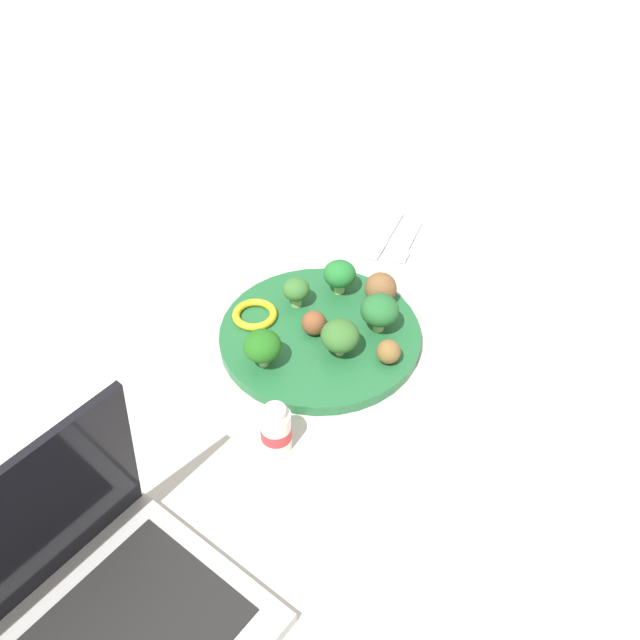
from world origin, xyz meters
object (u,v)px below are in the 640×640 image
(plate, at_px, (320,335))
(broccoli_floret_front_right, at_px, (340,336))
(meatball_far_rim, at_px, (389,352))
(fork, at_px, (408,243))
(broccoli_floret_back_left, at_px, (262,346))
(broccoli_floret_far_rim, at_px, (340,274))
(broccoli_floret_front_left, at_px, (380,311))
(meatball_front_right, at_px, (314,323))
(napkin, at_px, (398,240))
(broccoli_floret_near_rim, at_px, (296,290))
(yogurt_bottle, at_px, (276,429))
(knife, at_px, (387,237))
(pepper_ring_mid_right, at_px, (255,315))
(meatball_near_rim, at_px, (381,288))

(plate, height_order, broccoli_floret_front_right, broccoli_floret_front_right)
(broccoli_floret_front_right, bearing_deg, meatball_far_rim, 101.91)
(broccoli_floret_front_right, relative_size, fork, 0.43)
(broccoli_floret_back_left, bearing_deg, broccoli_floret_far_rim, 170.06)
(broccoli_floret_front_left, relative_size, meatball_far_rim, 1.73)
(meatball_front_right, height_order, napkin, meatball_front_right)
(broccoli_floret_front_right, bearing_deg, broccoli_floret_front_left, 154.67)
(meatball_front_right, distance_m, napkin, 0.28)
(broccoli_floret_front_left, distance_m, fork, 0.23)
(broccoli_floret_near_rim, relative_size, broccoli_floret_front_right, 0.84)
(broccoli_floret_back_left, xyz_separation_m, broccoli_floret_front_right, (-0.06, 0.08, -0.00))
(meatball_far_rim, bearing_deg, yogurt_bottle, -23.58)
(broccoli_floret_far_rim, bearing_deg, knife, 175.74)
(broccoli_floret_near_rim, height_order, broccoli_floret_back_left, broccoli_floret_back_left)
(broccoli_floret_far_rim, bearing_deg, broccoli_floret_back_left, -9.94)
(broccoli_floret_far_rim, distance_m, broccoli_floret_near_rim, 0.07)
(broccoli_floret_front_left, bearing_deg, fork, -171.53)
(broccoli_floret_front_right, bearing_deg, napkin, -175.98)
(pepper_ring_mid_right, bearing_deg, meatball_far_rim, 89.47)
(meatball_near_rim, distance_m, pepper_ring_mid_right, 0.18)
(broccoli_floret_far_rim, height_order, meatball_near_rim, broccoli_floret_far_rim)
(plate, bearing_deg, broccoli_floret_near_rim, -124.19)
(broccoli_floret_back_left, distance_m, meatball_near_rim, 0.21)
(broccoli_floret_front_left, height_order, meatball_front_right, broccoli_floret_front_left)
(broccoli_floret_front_left, bearing_deg, napkin, -167.41)
(meatball_near_rim, xyz_separation_m, yogurt_bottle, (0.28, -0.02, -0.01))
(meatball_near_rim, bearing_deg, pepper_ring_mid_right, -53.99)
(meatball_near_rim, xyz_separation_m, fork, (-0.16, -0.01, -0.03))
(meatball_front_right, relative_size, meatball_near_rim, 0.74)
(pepper_ring_mid_right, distance_m, napkin, 0.30)
(broccoli_floret_near_rim, bearing_deg, broccoli_floret_far_rim, 139.61)
(plate, distance_m, napkin, 0.27)
(pepper_ring_mid_right, bearing_deg, broccoli_floret_far_rim, 139.87)
(broccoli_floret_back_left, bearing_deg, meatball_front_right, 157.72)
(broccoli_floret_near_rim, xyz_separation_m, yogurt_bottle, (0.23, 0.08, -0.01))
(meatball_front_right, bearing_deg, broccoli_floret_far_rim, -178.20)
(broccoli_floret_back_left, bearing_deg, pepper_ring_mid_right, -144.37)
(knife, bearing_deg, yogurt_bottle, 3.34)
(napkin, height_order, yogurt_bottle, yogurt_bottle)
(broccoli_floret_back_left, xyz_separation_m, pepper_ring_mid_right, (-0.08, -0.05, -0.03))
(fork, bearing_deg, broccoli_floret_back_left, -12.99)
(pepper_ring_mid_right, bearing_deg, napkin, 157.34)
(plate, height_order, meatball_front_right, meatball_front_right)
(broccoli_floret_back_left, bearing_deg, fork, 167.01)
(broccoli_floret_near_rim, distance_m, meatball_near_rim, 0.12)
(meatball_near_rim, relative_size, knife, 0.32)
(broccoli_floret_near_rim, height_order, fork, broccoli_floret_near_rim)
(meatball_near_rim, bearing_deg, broccoli_floret_back_left, -26.85)
(plate, relative_size, pepper_ring_mid_right, 4.40)
(meatball_far_rim, bearing_deg, pepper_ring_mid_right, -90.53)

